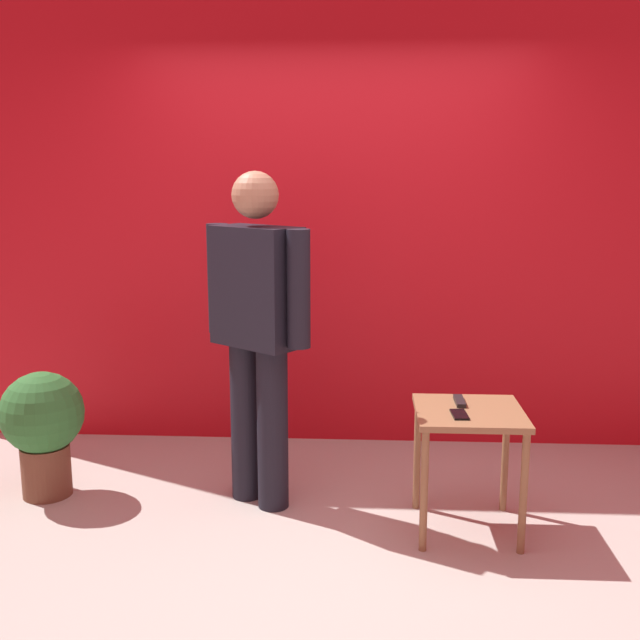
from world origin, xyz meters
The scene contains 7 objects.
ground_plane centered at (0.00, 0.00, 0.00)m, with size 12.00×12.00×0.00m, color #B7B2A8.
back_wall_red centered at (0.00, 1.52, 1.59)m, with size 4.84×0.12×3.19m, color red.
standing_person centered at (-0.36, 0.50, 0.97)m, with size 0.61×0.50×1.73m.
side_table centered at (0.69, 0.24, 0.51)m, with size 0.51×0.51×0.61m.
cell_phone centered at (0.63, 0.15, 0.62)m, with size 0.07×0.14×0.01m, color black.
tv_remote centered at (0.66, 0.34, 0.62)m, with size 0.04×0.17×0.02m, color black.
potted_plant centered at (-1.53, 0.52, 0.41)m, with size 0.44×0.44×0.69m.
Camera 1 is at (0.17, -3.23, 1.74)m, focal length 42.29 mm.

